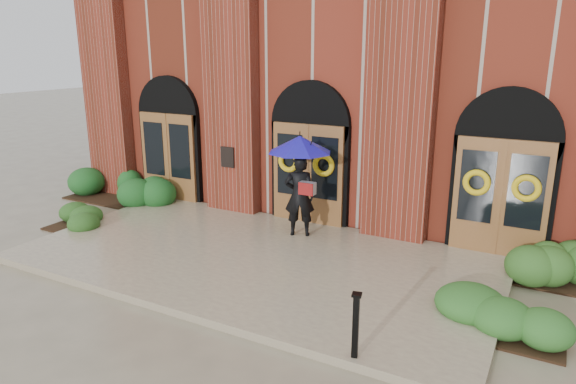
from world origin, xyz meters
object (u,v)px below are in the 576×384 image
Objects in this scene: man_with_umbrella at (300,167)px; hedge_wall_right at (557,263)px; metal_post at (356,324)px; hedge_wall_left at (120,187)px.

hedge_wall_right is (5.45, 0.46, -1.45)m from man_with_umbrella.
metal_post is (2.98, -4.09, -1.14)m from man_with_umbrella.
metal_post is 5.19m from hedge_wall_right.
hedge_wall_left is 11.71m from hedge_wall_right.
hedge_wall_right is at bearing 0.00° from hedge_wall_left.
man_with_umbrella reaches higher than hedge_wall_left.
metal_post is 10.31m from hedge_wall_left.
hedge_wall_right is at bearing 162.11° from man_with_umbrella.
metal_post is 0.32× the size of hedge_wall_left.
hedge_wall_left reaches higher than hedge_wall_right.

